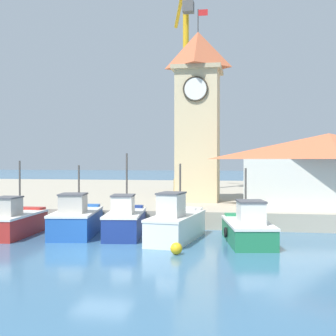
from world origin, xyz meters
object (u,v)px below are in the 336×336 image
object	(u,v)px
warehouse_right	(329,169)
port_crane_near	(186,108)
fishing_boat_center	(248,229)
mooring_buoy	(176,249)
fishing_boat_far_left	(14,222)
fishing_boat_left_inner	(125,221)
clock_tower	(198,111)
fishing_boat_left_outer	(76,220)
fishing_boat_mid_left	(176,224)

from	to	relation	value
warehouse_right	port_crane_near	world-z (taller)	port_crane_near
fishing_boat_center	mooring_buoy	size ratio (longest dim) A/B	10.38
fishing_boat_far_left	fishing_boat_left_inner	xyz separation A→B (m)	(5.79, 0.91, 0.05)
fishing_boat_left_inner	clock_tower	world-z (taller)	clock_tower
fishing_boat_left_inner	fishing_boat_center	xyz separation A→B (m)	(6.37, -0.98, -0.09)
fishing_boat_left_inner	fishing_boat_center	size ratio (longest dim) A/B	0.96
fishing_boat_far_left	fishing_boat_center	distance (m)	12.17
fishing_boat_far_left	fishing_boat_left_outer	world-z (taller)	fishing_boat_far_left
fishing_boat_far_left	clock_tower	xyz separation A→B (m)	(8.54, 10.76, 6.76)
fishing_boat_far_left	clock_tower	world-z (taller)	clock_tower
fishing_boat_mid_left	warehouse_right	world-z (taller)	warehouse_right
fishing_boat_left_inner	warehouse_right	world-z (taller)	warehouse_right
fishing_boat_left_outer	mooring_buoy	distance (m)	7.34
fishing_boat_left_outer	fishing_boat_center	xyz separation A→B (m)	(9.02, -0.85, -0.10)
fishing_boat_left_inner	fishing_boat_center	bearing A→B (deg)	-8.78
fishing_boat_left_inner	warehouse_right	xyz separation A→B (m)	(11.35, 7.00, 2.61)
fishing_boat_left_inner	clock_tower	size ratio (longest dim) A/B	0.37
warehouse_right	fishing_boat_far_left	bearing A→B (deg)	-155.22
fishing_boat_mid_left	clock_tower	distance (m)	12.64
fishing_boat_far_left	fishing_boat_left_inner	bearing A→B (deg)	8.92
fishing_boat_left_outer	fishing_boat_left_inner	bearing A→B (deg)	2.98
fishing_boat_mid_left	fishing_boat_center	bearing A→B (deg)	-1.48
fishing_boat_far_left	mooring_buoy	bearing A→B (deg)	-20.03
fishing_boat_left_outer	fishing_boat_center	distance (m)	9.06
clock_tower	mooring_buoy	size ratio (longest dim) A/B	26.96
fishing_boat_left_outer	fishing_boat_center	bearing A→B (deg)	-5.36
fishing_boat_left_inner	clock_tower	xyz separation A→B (m)	(2.75, 9.85, 6.71)
fishing_boat_mid_left	mooring_buoy	size ratio (longest dim) A/B	10.60
fishing_boat_center	mooring_buoy	distance (m)	4.45
clock_tower	warehouse_right	world-z (taller)	clock_tower
fishing_boat_far_left	mooring_buoy	world-z (taller)	fishing_boat_far_left
fishing_boat_left_outer	clock_tower	world-z (taller)	clock_tower
fishing_boat_left_outer	mooring_buoy	bearing A→B (deg)	-34.29
fishing_boat_center	port_crane_near	world-z (taller)	port_crane_near
fishing_boat_left_outer	clock_tower	xyz separation A→B (m)	(5.39, 9.98, 6.70)
fishing_boat_far_left	fishing_boat_center	xyz separation A→B (m)	(12.17, -0.07, -0.03)
fishing_boat_far_left	fishing_boat_left_inner	size ratio (longest dim) A/B	0.96
fishing_boat_left_outer	mooring_buoy	size ratio (longest dim) A/B	10.31
fishing_boat_mid_left	mooring_buoy	world-z (taller)	fishing_boat_mid_left
fishing_boat_mid_left	fishing_boat_center	size ratio (longest dim) A/B	1.02
fishing_boat_mid_left	mooring_buoy	bearing A→B (deg)	-80.78
port_crane_near	mooring_buoy	bearing A→B (deg)	-83.07
fishing_boat_far_left	port_crane_near	xyz separation A→B (m)	(6.19, 21.37, 8.16)
port_crane_near	fishing_boat_left_outer	bearing A→B (deg)	-98.40
fishing_boat_left_outer	fishing_boat_center	size ratio (longest dim) A/B	0.99
fishing_boat_far_left	fishing_boat_left_outer	xyz separation A→B (m)	(3.15, 0.77, 0.06)
fishing_boat_far_left	clock_tower	bearing A→B (deg)	51.56
fishing_boat_far_left	clock_tower	distance (m)	15.31
fishing_boat_left_inner	port_crane_near	size ratio (longest dim) A/B	0.25
warehouse_right	port_crane_near	distance (m)	18.20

